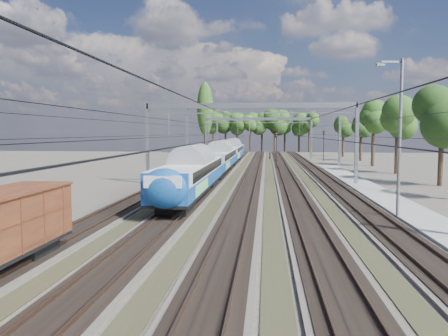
# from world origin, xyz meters

# --- Properties ---
(ground) EXTENTS (220.00, 220.00, 0.00)m
(ground) POSITION_xyz_m (0.00, 0.00, 0.00)
(ground) COLOR #47423A
(ground) RESTS_ON ground
(track_bed) EXTENTS (21.00, 130.00, 0.34)m
(track_bed) POSITION_xyz_m (-0.00, 45.00, 0.10)
(track_bed) COLOR #47423A
(track_bed) RESTS_ON ground
(platform) EXTENTS (3.00, 70.00, 0.30)m
(platform) POSITION_xyz_m (12.00, 20.00, 0.15)
(platform) COLOR gray
(platform) RESTS_ON ground
(catenary) EXTENTS (25.65, 130.00, 9.00)m
(catenary) POSITION_xyz_m (0.33, 52.69, 6.40)
(catenary) COLOR gray
(catenary) RESTS_ON ground
(tree_belt) EXTENTS (39.79, 97.85, 11.44)m
(tree_belt) POSITION_xyz_m (5.89, 94.88, 8.07)
(tree_belt) COLOR black
(tree_belt) RESTS_ON ground
(poplar) EXTENTS (4.40, 4.40, 19.04)m
(poplar) POSITION_xyz_m (-14.50, 98.00, 11.89)
(poplar) COLOR black
(poplar) RESTS_ON ground
(emu_train) EXTENTS (3.14, 66.30, 4.59)m
(emu_train) POSITION_xyz_m (-4.50, 40.90, 2.70)
(emu_train) COLOR black
(emu_train) RESTS_ON ground
(worker) EXTENTS (0.43, 0.60, 1.57)m
(worker) POSITION_xyz_m (2.61, 74.20, 0.78)
(worker) COLOR black
(worker) RESTS_ON ground
(signal_near) EXTENTS (0.39, 0.36, 5.75)m
(signal_near) POSITION_xyz_m (3.38, 50.48, 3.64)
(signal_near) COLOR black
(signal_near) RESTS_ON ground
(signal_far) EXTENTS (0.43, 0.40, 6.15)m
(signal_far) POSITION_xyz_m (13.37, 71.64, 3.89)
(signal_far) COLOR black
(signal_far) RESTS_ON ground
(lamp_post) EXTENTS (1.76, 0.36, 10.56)m
(lamp_post) POSITION_xyz_m (10.45, 11.57, 5.76)
(lamp_post) COLOR gray
(lamp_post) RESTS_ON ground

